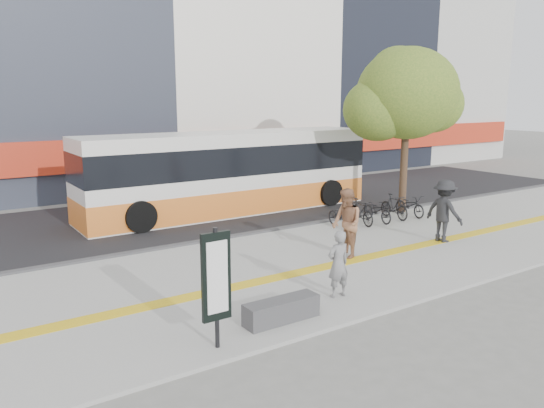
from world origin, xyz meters
TOP-DOWN VIEW (x-y plane):
  - ground at (0.00, 0.00)m, footprint 120.00×120.00m
  - sidewalk at (0.00, 1.50)m, footprint 40.00×7.00m
  - tactile_strip at (0.00, 1.00)m, footprint 40.00×0.45m
  - street at (0.00, 9.00)m, footprint 40.00×8.00m
  - curb at (0.00, 5.00)m, footprint 40.00×0.25m
  - bench at (-2.60, -1.20)m, footprint 1.60×0.45m
  - signboard at (-4.20, -1.51)m, footprint 0.55×0.10m
  - street_tree at (7.18, 4.82)m, footprint 4.40×3.80m
  - bus at (1.68, 8.50)m, footprint 11.60×2.75m
  - bicycle_row at (5.18, 4.00)m, footprint 4.09×1.61m
  - seated_woman at (-0.80, -0.80)m, footprint 0.57×0.39m
  - pedestrian_tan at (1.37, 1.37)m, footprint 0.94×1.09m
  - pedestrian_dark at (4.94, 0.94)m, footprint 0.80×1.29m

SIDE VIEW (x-z plane):
  - ground at x=0.00m, z-range 0.00..0.00m
  - street at x=0.00m, z-range 0.00..0.06m
  - sidewalk at x=0.00m, z-range 0.00..0.08m
  - curb at x=0.00m, z-range 0.00..0.14m
  - tactile_strip at x=0.00m, z-range 0.08..0.09m
  - bench at x=-2.60m, z-range 0.08..0.53m
  - bicycle_row at x=5.18m, z-range 0.05..0.96m
  - seated_woman at x=-0.80m, z-range 0.08..1.60m
  - pedestrian_dark at x=4.94m, z-range 0.08..2.01m
  - pedestrian_tan at x=1.37m, z-range 0.08..2.01m
  - signboard at x=-4.20m, z-range 0.27..2.47m
  - bus at x=1.68m, z-range -0.03..3.06m
  - street_tree at x=7.18m, z-range 1.36..7.67m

